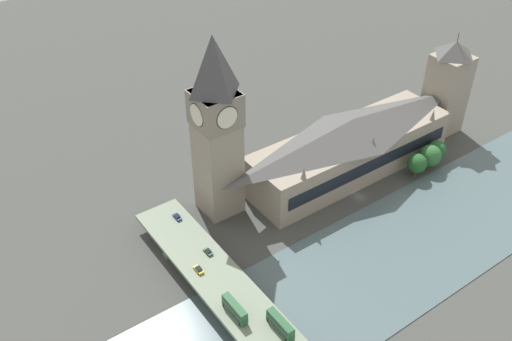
# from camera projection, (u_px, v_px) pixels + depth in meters

# --- Properties ---
(ground_plane) EXTENTS (600.00, 600.00, 0.00)m
(ground_plane) POSITION_uv_depth(u_px,v_px,m) (359.00, 197.00, 224.77)
(ground_plane) COLOR #424442
(river_water) EXTENTS (48.06, 360.00, 0.30)m
(river_water) POSITION_uv_depth(u_px,v_px,m) (418.00, 240.00, 205.10)
(river_water) COLOR #4C6066
(river_water) RESTS_ON ground_plane
(parliament_hall) EXTENTS (25.19, 90.49, 25.37)m
(parliament_hall) POSITION_uv_depth(u_px,v_px,m) (351.00, 146.00, 230.96)
(parliament_hall) COLOR gray
(parliament_hall) RESTS_ON ground_plane
(clock_tower) EXTENTS (15.18, 15.18, 70.76)m
(clock_tower) POSITION_uv_depth(u_px,v_px,m) (216.00, 126.00, 197.36)
(clock_tower) COLOR gray
(clock_tower) RESTS_ON ground_plane
(victoria_tower) EXTENTS (14.80, 14.80, 47.21)m
(victoria_tower) POSITION_uv_depth(u_px,v_px,m) (447.00, 87.00, 251.90)
(victoria_tower) COLOR gray
(victoria_tower) RESTS_ON ground_plane
(road_bridge) EXTENTS (128.13, 16.48, 6.43)m
(road_bridge) POSITION_uv_depth(u_px,v_px,m) (256.00, 324.00, 168.93)
(road_bridge) COLOR #5D6A59
(road_bridge) RESTS_ON ground_plane
(double_decker_bus_lead) EXTENTS (10.71, 2.56, 4.61)m
(double_decker_bus_lead) POSITION_uv_depth(u_px,v_px,m) (280.00, 324.00, 164.40)
(double_decker_bus_lead) COLOR #235B33
(double_decker_bus_lead) RESTS_ON road_bridge
(double_decker_bus_rear) EXTENTS (10.72, 2.50, 4.75)m
(double_decker_bus_rear) POSITION_uv_depth(u_px,v_px,m) (235.00, 309.00, 168.77)
(double_decker_bus_rear) COLOR #235B33
(double_decker_bus_rear) RESTS_ON road_bridge
(car_northbound_mid) EXTENTS (4.04, 1.83, 1.52)m
(car_northbound_mid) POSITION_uv_depth(u_px,v_px,m) (199.00, 269.00, 183.89)
(car_northbound_mid) COLOR gold
(car_northbound_mid) RESTS_ON road_bridge
(car_southbound_lead) EXTENTS (4.16, 1.78, 1.42)m
(car_southbound_lead) POSITION_uv_depth(u_px,v_px,m) (177.00, 217.00, 204.54)
(car_southbound_lead) COLOR navy
(car_southbound_lead) RESTS_ON road_bridge
(car_southbound_tail) EXTENTS (3.89, 1.77, 1.29)m
(car_southbound_tail) POSITION_uv_depth(u_px,v_px,m) (208.00, 252.00, 190.52)
(car_southbound_tail) COLOR #2D5638
(car_southbound_tail) RESTS_ON road_bridge
(tree_embankment_near) EXTENTS (9.28, 9.28, 11.32)m
(tree_embankment_near) POSITION_uv_depth(u_px,v_px,m) (430.00, 156.00, 235.67)
(tree_embankment_near) COLOR brown
(tree_embankment_near) RESTS_ON ground_plane
(tree_embankment_mid) EXTENTS (7.76, 7.76, 10.39)m
(tree_embankment_mid) POSITION_uv_depth(u_px,v_px,m) (437.00, 149.00, 239.62)
(tree_embankment_mid) COLOR brown
(tree_embankment_mid) RESTS_ON ground_plane
(tree_embankment_far) EXTENTS (8.15, 8.15, 10.82)m
(tree_embankment_far) POSITION_uv_depth(u_px,v_px,m) (417.00, 163.00, 231.23)
(tree_embankment_far) COLOR brown
(tree_embankment_far) RESTS_ON ground_plane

